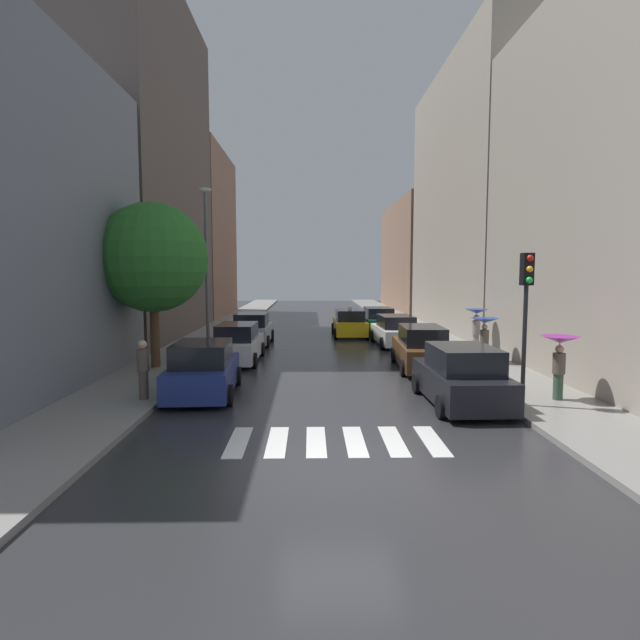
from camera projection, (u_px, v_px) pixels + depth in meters
The scene contains 24 objects.
ground_plane at pixel (319, 331), 34.35m from camera, with size 28.00×72.00×0.04m, color #2B2B2D.
sidewalk_left at pixel (221, 330), 34.22m from camera, with size 3.00×72.00×0.15m, color gray.
sidewalk_right at pixel (416, 330), 34.47m from camera, with size 3.00×72.00×0.15m, color gray.
crosswalk_stripes at pixel (335, 441), 11.98m from camera, with size 4.95×2.20×0.01m.
building_left_mid at pixel (134, 168), 30.49m from camera, with size 6.00×15.96×20.08m, color #564C47.
building_left_far at pixel (192, 235), 45.51m from camera, with size 6.00×12.87×14.33m, color #8C6B56.
building_right_near at pixel (633, 188), 18.47m from camera, with size 6.00×13.04×13.82m, color #9E9384.
building_right_mid at pixel (486, 200), 33.92m from camera, with size 6.00×17.88×17.20m, color #9E9384.
building_right_far at pixel (422, 257), 53.22m from camera, with size 6.00×18.10×10.95m, color #8C6B56.
parked_car_left_nearest at pixel (203, 370), 16.38m from camera, with size 2.27×4.38×1.73m.
parked_car_left_second at pixel (238, 344), 22.49m from camera, with size 2.03×4.60×1.69m.
parked_car_left_third at pixel (252, 330), 28.00m from camera, with size 2.13×4.16×1.71m.
parked_car_right_nearest at pixel (461, 377), 15.21m from camera, with size 2.22×4.44×1.77m.
parked_car_right_second at pixel (421, 349), 20.85m from camera, with size 2.18×4.86×1.76m.
parked_car_right_third at pixel (395, 331), 27.56m from camera, with size 2.25×4.62×1.63m.
parked_car_right_fourth at pixel (378, 321), 33.45m from camera, with size 2.16×4.43×1.64m.
taxi_midroad at pixel (350, 323), 31.67m from camera, with size 2.08×4.60×1.81m.
pedestrian_foreground at pixel (143, 368), 15.30m from camera, with size 0.36×0.36×1.77m.
pedestrian_near_tree at pixel (485, 328), 21.61m from camera, with size 1.16×1.16×1.85m.
pedestrian_by_kerb at pixel (476, 321), 23.98m from camera, with size 1.06×1.06×2.05m.
pedestrian_far_side at pixel (559, 352), 15.19m from camera, with size 1.11×1.11×1.89m.
street_tree_left at pixel (153, 258), 20.20m from camera, with size 4.30×4.30×6.48m.
traffic_light_right_corner at pixel (526, 295), 14.39m from camera, with size 0.30×0.42×4.30m.
lamp_post_left at pixel (206, 258), 24.72m from camera, with size 0.60×0.28×7.75m.
Camera 1 is at (-0.58, -10.13, 3.93)m, focal length 29.00 mm.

